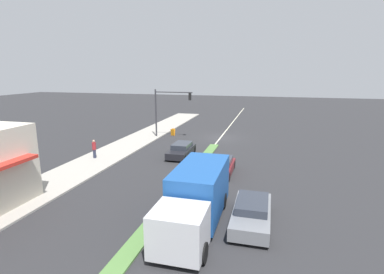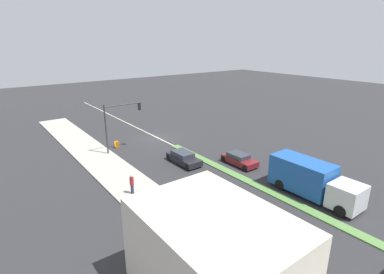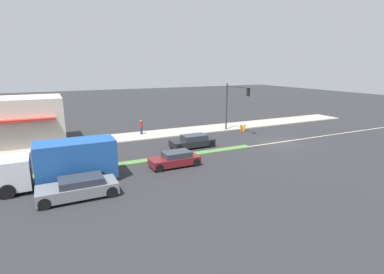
{
  "view_description": "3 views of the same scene",
  "coord_description": "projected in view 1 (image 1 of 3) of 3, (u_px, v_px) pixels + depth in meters",
  "views": [
    {
      "loc": [
        -5.67,
        34.81,
        7.8
      ],
      "look_at": [
        1.52,
        7.73,
        1.62
      ],
      "focal_mm": 28.0,
      "sensor_mm": 36.0,
      "label": 1
    },
    {
      "loc": [
        18.96,
        32.78,
        12.31
      ],
      "look_at": [
        -0.4,
        6.97,
        1.86
      ],
      "focal_mm": 28.0,
      "sensor_mm": 36.0,
      "label": 2
    },
    {
      "loc": [
        -23.0,
        21.48,
        7.73
      ],
      "look_at": [
        0.43,
        9.93,
        1.51
      ],
      "focal_mm": 28.0,
      "sensor_mm": 36.0,
      "label": 3
    }
  ],
  "objects": [
    {
      "name": "lane_marking_center",
      "position": [
        221.0,
        137.0,
        35.96
      ],
      "size": [
        0.16,
        60.0,
        0.01
      ],
      "primitive_type": "cube",
      "color": "beige",
      "rests_on": "ground"
    },
    {
      "name": "pedestrian",
      "position": [
        94.0,
        148.0,
        26.9
      ],
      "size": [
        0.34,
        0.34,
        1.67
      ],
      "color": "#282D42",
      "rests_on": "sidewalk_right"
    },
    {
      "name": "sedan_maroon",
      "position": [
        222.0,
        166.0,
        23.28
      ],
      "size": [
        1.72,
        3.9,
        1.18
      ],
      "color": "maroon",
      "rests_on": "ground"
    },
    {
      "name": "traffic_signal_main",
      "position": [
        167.0,
        105.0,
        35.02
      ],
      "size": [
        4.59,
        0.34,
        5.6
      ],
      "color": "#333338",
      "rests_on": "sidewalk_right"
    },
    {
      "name": "sidewalk_right",
      "position": [
        48.0,
        185.0,
        20.74
      ],
      "size": [
        4.0,
        73.0,
        0.12
      ],
      "primitive_type": "cube",
      "color": "#A8A399",
      "rests_on": "ground"
    },
    {
      "name": "ground_plane",
      "position": [
        174.0,
        197.0,
        18.97
      ],
      "size": [
        160.0,
        160.0,
        0.0
      ],
      "primitive_type": "plane",
      "color": "#2B2B2D"
    },
    {
      "name": "delivery_truck",
      "position": [
        196.0,
        197.0,
        15.39
      ],
      "size": [
        2.44,
        7.5,
        2.87
      ],
      "color": "silver",
      "rests_on": "ground"
    },
    {
      "name": "warning_aframe_sign",
      "position": [
        173.0,
        132.0,
        36.96
      ],
      "size": [
        0.45,
        0.53,
        0.84
      ],
      "color": "orange",
      "rests_on": "ground"
    },
    {
      "name": "sedan_dark",
      "position": [
        181.0,
        150.0,
        27.91
      ],
      "size": [
        1.78,
        4.23,
        1.23
      ],
      "color": "black",
      "rests_on": "ground"
    },
    {
      "name": "suv_grey",
      "position": [
        252.0,
        213.0,
        15.51
      ],
      "size": [
        1.91,
        4.57,
        1.25
      ],
      "color": "slate",
      "rests_on": "ground"
    }
  ]
}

